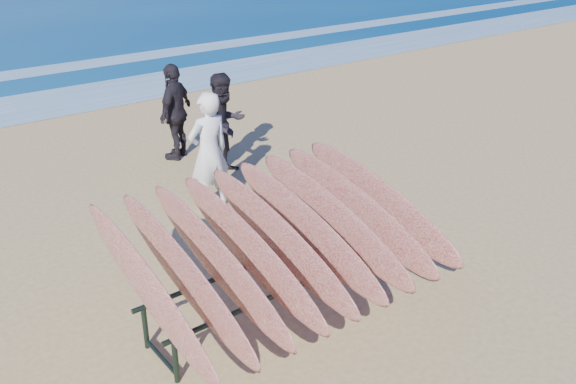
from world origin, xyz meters
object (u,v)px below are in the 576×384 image
at_px(person_white, 209,152).
at_px(person_dark_b, 176,112).
at_px(person_dark_a, 225,124).
at_px(surfboard_rack, 278,239).

relative_size(person_white, person_dark_b, 1.04).
height_order(person_dark_a, person_dark_b, person_dark_a).
height_order(person_white, person_dark_b, person_white).
relative_size(person_dark_a, person_dark_b, 1.01).
bearing_deg(person_dark_a, person_dark_b, 94.96).
distance_m(surfboard_rack, person_white, 2.89).
xyz_separation_m(surfboard_rack, person_white, (0.81, 2.77, -0.02)).
height_order(surfboard_rack, person_dark_a, person_dark_a).
height_order(person_white, person_dark_a, person_white).
bearing_deg(surfboard_rack, person_dark_a, 65.58).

